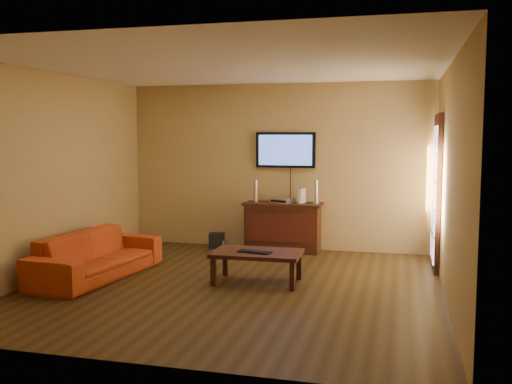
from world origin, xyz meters
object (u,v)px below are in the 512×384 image
(television, at_px, (286,150))
(bottle, at_px, (224,246))
(av_receiver, at_px, (282,200))
(game_console, at_px, (302,196))
(speaker_right, at_px, (316,193))
(subwoofer, at_px, (217,241))
(coffee_table, at_px, (257,255))
(media_console, at_px, (283,227))
(keyboard, at_px, (255,252))
(speaker_left, at_px, (256,192))
(sofa, at_px, (97,247))

(television, relative_size, bottle, 4.70)
(av_receiver, height_order, game_console, game_console)
(speaker_right, distance_m, subwoofer, 1.84)
(coffee_table, height_order, subwoofer, coffee_table)
(speaker_right, bearing_deg, media_console, -176.58)
(speaker_right, xyz_separation_m, keyboard, (-0.46, -2.13, -0.54))
(television, bearing_deg, speaker_right, -17.53)
(coffee_table, relative_size, speaker_right, 3.00)
(coffee_table, distance_m, game_console, 2.13)
(coffee_table, distance_m, keyboard, 0.10)
(coffee_table, xyz_separation_m, speaker_right, (0.44, 2.04, 0.60))
(speaker_left, relative_size, speaker_right, 0.95)
(sofa, distance_m, game_console, 3.31)
(media_console, distance_m, game_console, 0.59)
(speaker_left, xyz_separation_m, speaker_right, (0.98, 0.02, 0.01))
(game_console, bearing_deg, subwoofer, -157.89)
(keyboard, bearing_deg, television, 91.84)
(sofa, xyz_separation_m, bottle, (1.15, 1.93, -0.30))
(av_receiver, xyz_separation_m, subwoofer, (-1.10, -0.03, -0.70))
(speaker_right, relative_size, bottle, 1.81)
(av_receiver, relative_size, keyboard, 0.76)
(coffee_table, bearing_deg, speaker_right, 77.75)
(sofa, distance_m, subwoofer, 2.43)
(av_receiver, height_order, keyboard, av_receiver)
(media_console, height_order, subwoofer, media_console)
(coffee_table, bearing_deg, bottle, 119.83)
(sofa, distance_m, keyboard, 2.11)
(coffee_table, relative_size, av_receiver, 3.38)
(coffee_table, height_order, game_console, game_console)
(media_console, bearing_deg, subwoofer, -178.98)
(keyboard, bearing_deg, media_console, 92.02)
(media_console, distance_m, keyboard, 2.10)
(television, bearing_deg, av_receiver, -92.16)
(av_receiver, bearing_deg, bottle, -135.31)
(coffee_table, bearing_deg, av_receiver, 92.64)
(sofa, bearing_deg, media_console, -36.02)
(speaker_left, height_order, subwoofer, speaker_left)
(television, bearing_deg, keyboard, -88.16)
(speaker_right, bearing_deg, sofa, -138.23)
(media_console, relative_size, television, 1.28)
(av_receiver, bearing_deg, keyboard, -63.75)
(game_console, bearing_deg, coffee_table, -76.17)
(speaker_left, xyz_separation_m, subwoofer, (-0.66, -0.03, -0.83))
(game_console, bearing_deg, speaker_left, -158.31)
(keyboard, bearing_deg, game_console, 83.81)
(speaker_left, bearing_deg, media_console, -1.37)
(bottle, bearing_deg, speaker_left, 37.87)
(av_receiver, xyz_separation_m, game_console, (0.31, 0.03, 0.08))
(bottle, bearing_deg, av_receiver, 20.65)
(speaker_right, distance_m, av_receiver, 0.55)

